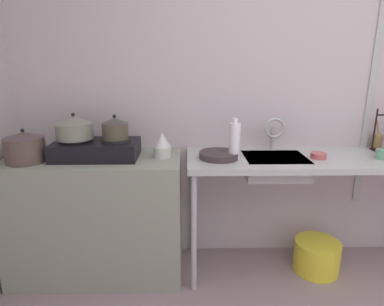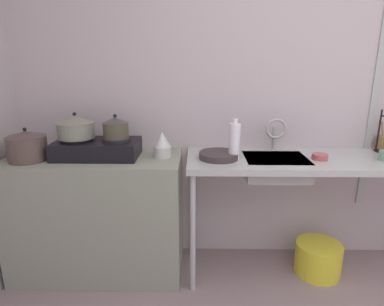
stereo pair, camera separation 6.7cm
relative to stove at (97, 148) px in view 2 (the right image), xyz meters
The scene contains 16 objects.
wall_back 1.65m from the stove, 11.38° to the left, with size 5.18×0.10×2.78m, color #BDAEB5.
wall_metal_strip 2.03m from the stove, ahead, with size 0.05×0.01×2.23m, color #ABACAB.
counter_concrete 0.49m from the stove, behind, with size 1.16×0.52×0.85m, color gray.
counter_sink 1.45m from the stove, ahead, with size 1.70×0.52×0.85m.
stove is the anchor object (origin of this frame).
pot_on_left_burner 0.19m from the stove, behind, with size 0.24×0.24×0.17m.
pot_on_right_burner 0.19m from the stove, ahead, with size 0.17×0.17×0.16m.
pot_beside_stove 0.43m from the stove, 168.59° to the right, with size 0.24×0.24×0.21m.
percolator 0.43m from the stove, ahead, with size 0.12×0.12×0.17m.
sink_basin 1.19m from the stove, ahead, with size 0.41×0.33×0.13m, color #ABACAB.
faucet 1.22m from the stove, ahead, with size 0.14×0.08×0.24m.
frying_pan 0.81m from the stove, ahead, with size 0.26×0.26×0.04m, color #392E30.
small_bowl_on_drainboard 1.46m from the stove, ahead, with size 0.10×0.10×0.04m, color #B34E4E.
bottle_by_sink 0.90m from the stove, ahead, with size 0.07×0.07×0.27m.
utensil_jar 1.99m from the stove, ahead, with size 0.07×0.07×0.20m.
bucket_on_floor 1.72m from the stove, ahead, with size 0.32×0.32×0.23m, color yellow.
Camera 2 is at (-0.89, -0.46, 1.46)m, focal length 30.25 mm.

